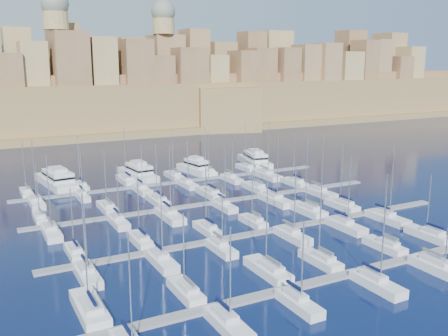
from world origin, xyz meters
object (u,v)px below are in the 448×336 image
motor_yacht_c (196,167)px  motor_yacht_d (255,160)px  motor_yacht_b (138,172)px  sailboat_0 (90,309)px  motor_yacht_a (58,179)px  sailboat_2 (268,270)px  sailboat_4 (385,246)px

motor_yacht_c → motor_yacht_d: 21.18m
motor_yacht_b → sailboat_0: bearing=-112.8°
motor_yacht_c → motor_yacht_d: same height
motor_yacht_a → motor_yacht_b: (21.01, -1.38, 0.00)m
sailboat_2 → sailboat_4: sailboat_2 is taller
sailboat_0 → sailboat_2: size_ratio=1.10×
sailboat_0 → motor_yacht_a: size_ratio=0.78×
motor_yacht_a → motor_yacht_d: same height
sailboat_2 → motor_yacht_d: 81.38m
motor_yacht_b → motor_yacht_a: bearing=176.2°
motor_yacht_b → motor_yacht_d: 37.71m
sailboat_2 → motor_yacht_c: 71.19m
sailboat_0 → motor_yacht_d: (66.90, 70.29, 0.95)m
motor_yacht_a → motor_yacht_b: size_ratio=1.18×
sailboat_2 → motor_yacht_d: sailboat_2 is taller
sailboat_4 → motor_yacht_b: 73.49m
sailboat_2 → motor_yacht_a: (-18.26, 71.29, 0.97)m
sailboat_0 → motor_yacht_b: sailboat_0 is taller
motor_yacht_c → sailboat_4: bearing=-87.0°
sailboat_0 → sailboat_2: 26.44m
sailboat_0 → sailboat_2: bearing=-0.7°
sailboat_2 → sailboat_0: bearing=179.3°
motor_yacht_c → motor_yacht_d: (21.08, 2.11, -0.00)m
sailboat_2 → motor_yacht_d: bearing=60.2°
motor_yacht_a → motor_yacht_c: same height
motor_yacht_b → motor_yacht_d: same height
sailboat_4 → motor_yacht_d: sailboat_4 is taller
sailboat_2 → motor_yacht_c: sailboat_2 is taller
sailboat_4 → motor_yacht_d: size_ratio=0.70×
motor_yacht_a → motor_yacht_d: size_ratio=1.07×
motor_yacht_a → sailboat_0: bearing=-96.6°
motor_yacht_a → motor_yacht_c: size_ratio=1.41×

